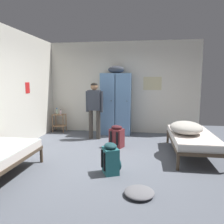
{
  "coord_description": "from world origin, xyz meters",
  "views": [
    {
      "loc": [
        0.7,
        -4.48,
        1.62
      ],
      "look_at": [
        0.0,
        0.24,
        0.95
      ],
      "focal_mm": 35.29,
      "sensor_mm": 36.0,
      "label": 1
    }
  ],
  "objects": [
    {
      "name": "lotion_bottle",
      "position": [
        -1.93,
        2.13,
        0.64
      ],
      "size": [
        0.05,
        0.05,
        0.16
      ],
      "color": "beige",
      "rests_on": "shelf_unit"
    },
    {
      "name": "locker_bank",
      "position": [
        -0.16,
        2.14,
        0.97
      ],
      "size": [
        0.9,
        0.55,
        2.07
      ],
      "color": "#5B84B2",
      "rests_on": "ground_plane"
    },
    {
      "name": "room_backdrop",
      "position": [
        -1.18,
        1.21,
        1.42
      ],
      "size": [
        4.72,
        4.89,
        2.83
      ],
      "color": "silver",
      "rests_on": "ground_plane"
    },
    {
      "name": "shelf_unit",
      "position": [
        -2.0,
        2.17,
        0.35
      ],
      "size": [
        0.38,
        0.3,
        0.57
      ],
      "color": "#99704C",
      "rests_on": "ground_plane"
    },
    {
      "name": "bed_right",
      "position": [
        1.75,
        0.43,
        0.38
      ],
      "size": [
        0.9,
        1.9,
        0.49
      ],
      "color": "#473828",
      "rests_on": "ground_plane"
    },
    {
      "name": "backpack_maroon",
      "position": [
        0.04,
        0.77,
        0.26
      ],
      "size": [
        0.39,
        0.4,
        0.55
      ],
      "color": "maroon",
      "rests_on": "ground_plane"
    },
    {
      "name": "person_traveler",
      "position": [
        -0.68,
        1.47,
        0.95
      ],
      "size": [
        0.5,
        0.23,
        1.57
      ],
      "color": "#3D3833",
      "rests_on": "ground_plane"
    },
    {
      "name": "backpack_teal",
      "position": [
        0.14,
        -0.8,
        0.26
      ],
      "size": [
        0.4,
        0.39,
        0.55
      ],
      "color": "#23666B",
      "rests_on": "ground_plane"
    },
    {
      "name": "ground_plane",
      "position": [
        0.0,
        0.0,
        0.0
      ],
      "size": [
        7.73,
        7.73,
        0.0
      ],
      "primitive_type": "plane",
      "color": "#565B66"
    },
    {
      "name": "water_bottle",
      "position": [
        -2.08,
        2.19,
        0.66
      ],
      "size": [
        0.06,
        0.06,
        0.2
      ],
      "color": "silver",
      "rests_on": "shelf_unit"
    },
    {
      "name": "bedding_heap",
      "position": [
        1.61,
        0.4,
        0.62
      ],
      "size": [
        0.69,
        0.85,
        0.26
      ],
      "color": "#B7B2A8",
      "rests_on": "bed_right"
    },
    {
      "name": "clothes_pile_grey",
      "position": [
        0.65,
        -1.5,
        0.05
      ],
      "size": [
        0.44,
        0.44,
        0.09
      ],
      "color": "slate",
      "rests_on": "ground_plane"
    }
  ]
}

